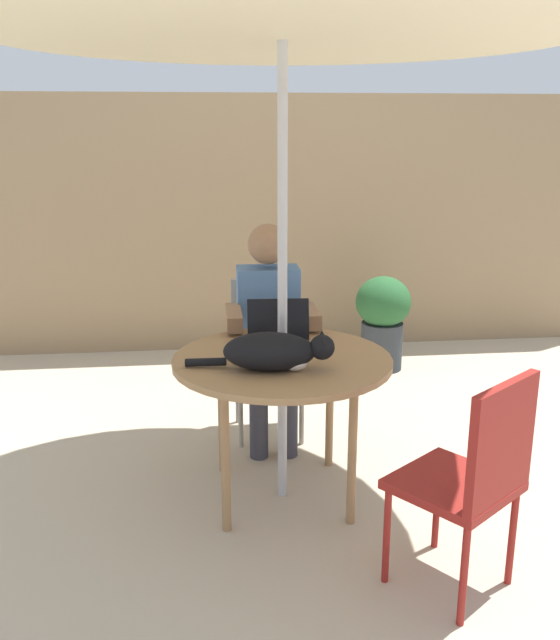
{
  "coord_description": "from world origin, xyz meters",
  "views": [
    {
      "loc": [
        -0.34,
        -3.0,
        1.72
      ],
      "look_at": [
        0.0,
        0.1,
        0.85
      ],
      "focal_mm": 38.91,
      "sensor_mm": 36.0,
      "label": 1
    }
  ],
  "objects": [
    {
      "name": "person_seated",
      "position": [
        0.0,
        0.64,
        0.69
      ],
      "size": [
        0.48,
        0.48,
        1.22
      ],
      "color": "#4C72A5",
      "rests_on": "ground"
    },
    {
      "name": "ground_plane",
      "position": [
        0.0,
        0.0,
        0.0
      ],
      "size": [
        14.0,
        14.0,
        0.0
      ],
      "primitive_type": "plane",
      "color": "#BCAD93"
    },
    {
      "name": "patio_table",
      "position": [
        0.0,
        0.0,
        0.65
      ],
      "size": [
        1.01,
        1.01,
        0.7
      ],
      "color": "#9E754C",
      "rests_on": "ground"
    },
    {
      "name": "potted_plant_near_fence",
      "position": [
        0.93,
        1.74,
        0.39
      ],
      "size": [
        0.4,
        0.4,
        0.69
      ],
      "color": "#33383D",
      "rests_on": "ground"
    },
    {
      "name": "cat",
      "position": [
        -0.05,
        -0.17,
        0.79
      ],
      "size": [
        0.65,
        0.24,
        0.17
      ],
      "color": "black",
      "rests_on": "patio_table"
    },
    {
      "name": "fence_back",
      "position": [
        0.0,
        2.39,
        0.98
      ],
      "size": [
        5.92,
        0.08,
        1.97
      ],
      "primitive_type": "cube",
      "color": "#937756",
      "rests_on": "ground"
    },
    {
      "name": "chair_occupied",
      "position": [
        0.0,
        0.8,
        0.52
      ],
      "size": [
        0.4,
        0.4,
        0.88
      ],
      "color": "#B2A899",
      "rests_on": "ground"
    },
    {
      "name": "chair_empty",
      "position": [
        0.62,
        -0.8,
        0.52
      ],
      "size": [
        0.56,
        0.56,
        0.88
      ],
      "color": "maroon",
      "rests_on": "ground"
    },
    {
      "name": "laptop",
      "position": [
        0.0,
        0.18,
        0.77
      ],
      "size": [
        0.31,
        0.27,
        0.21
      ],
      "color": "black",
      "rests_on": "patio_table"
    }
  ]
}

